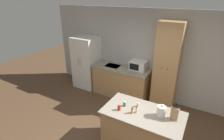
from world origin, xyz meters
TOP-DOWN VIEW (x-y plane):
  - wall_back at (0.00, 2.33)m, footprint 7.20×0.06m
  - refrigerator at (-2.28, 1.95)m, footprint 0.76×0.72m
  - back_counter at (-0.99, 1.96)m, footprint 1.72×0.71m
  - pantry_cabinet at (0.29, 2.05)m, footprint 0.61×0.53m
  - kitchen_island at (0.34, 0.23)m, footprint 1.47×0.80m
  - microwave at (-0.51, 2.09)m, footprint 0.46×0.39m
  - knife_block at (0.86, 0.31)m, footprint 0.13×0.07m
  - spice_bottle_tall_dark at (0.18, 0.35)m, footprint 0.05×0.05m
  - spice_bottle_short_red at (0.23, 0.16)m, footprint 0.04×0.04m
  - spice_bottle_amber_oil at (-0.08, 0.07)m, footprint 0.06×0.06m
  - spice_bottle_green_herb at (0.17, 0.10)m, footprint 0.04×0.04m
  - spice_bottle_pale_salt at (-0.05, 0.24)m, footprint 0.06×0.06m
  - kettle at (0.64, 0.29)m, footprint 0.15×0.15m

SIDE VIEW (x-z plane):
  - back_counter at x=-0.99m, z-range 0.00..0.92m
  - kitchen_island at x=0.34m, z-range 0.00..0.93m
  - refrigerator at x=-2.28m, z-range 0.00..1.69m
  - spice_bottle_tall_dark at x=0.18m, z-range 0.92..1.01m
  - spice_bottle_amber_oil at x=-0.08m, z-range 0.92..1.03m
  - spice_bottle_pale_salt at x=-0.05m, z-range 0.92..1.03m
  - spice_bottle_green_herb at x=0.17m, z-range 0.92..1.04m
  - spice_bottle_short_red at x=0.23m, z-range 0.92..1.07m
  - kettle at x=0.64m, z-range 0.92..1.14m
  - microwave at x=-0.51m, z-range 0.92..1.18m
  - knife_block at x=0.86m, z-range 0.88..1.22m
  - pantry_cabinet at x=0.29m, z-range 0.00..2.35m
  - wall_back at x=0.00m, z-range 0.00..2.60m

